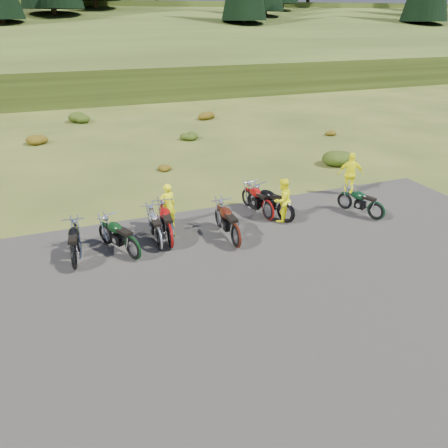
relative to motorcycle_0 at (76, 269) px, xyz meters
name	(u,v)px	position (x,y,z in m)	size (l,w,h in m)	color
ground	(245,256)	(5.10, -1.07, 0.00)	(300.00, 300.00, 0.00)	#344316
gravel_pad	(274,289)	(5.10, -3.07, 0.00)	(20.00, 12.00, 0.04)	black
hill_slope	(90,76)	(5.10, 48.93, 0.00)	(300.00, 46.00, 3.00)	#2C3812
hill_plateau	(66,48)	(5.10, 108.93, 0.00)	(300.00, 90.00, 9.17)	#2C3812
shrub_2	(36,138)	(-1.10, 15.53, 0.38)	(1.30, 1.30, 0.77)	#663E0C
shrub_3	(80,116)	(1.80, 20.83, 0.46)	(1.56, 1.56, 0.92)	#25380E
shrub_4	(163,166)	(4.70, 8.13, 0.23)	(0.77, 0.77, 0.45)	#663E0C
shrub_5	(188,135)	(7.60, 13.43, 0.31)	(1.03, 1.03, 0.61)	#25380E
shrub_6	(205,114)	(10.50, 18.73, 0.38)	(1.30, 1.30, 0.77)	#663E0C
shrub_7	(339,155)	(13.40, 6.03, 0.46)	(1.56, 1.56, 0.92)	#25380E
shrub_8	(329,132)	(16.30, 11.33, 0.23)	(0.77, 0.77, 0.45)	#663E0C
motorcycle_0	(76,269)	(0.00, 0.00, 0.00)	(2.16, 0.72, 1.13)	black
motorcycle_1	(171,248)	(3.02, 0.29, 0.00)	(2.32, 0.77, 1.21)	maroon
motorcycle_2	(134,260)	(1.74, -0.06, 0.00)	(2.23, 0.74, 1.17)	black
motorcycle_3	(160,250)	(2.66, 0.30, 0.00)	(2.13, 0.71, 1.12)	silver
motorcycle_4	(236,248)	(5.01, -0.46, 0.00)	(2.34, 0.78, 1.23)	#41140A
motorcycle_5	(285,223)	(7.44, 0.64, 0.00)	(2.30, 0.77, 1.20)	black
motorcycle_6	(268,220)	(6.94, 1.09, 0.00)	(2.20, 0.73, 1.15)	maroon
motorcycle_7	(375,220)	(10.67, -0.34, 0.00)	(2.02, 0.67, 1.06)	black
person_middle	(168,207)	(3.34, 1.81, 0.82)	(0.60, 0.39, 1.64)	yellow
person_right_a	(282,201)	(7.37, 0.84, 0.82)	(0.79, 0.62, 1.64)	yellow
person_right_b	(351,175)	(11.29, 2.19, 0.90)	(1.06, 0.44, 1.81)	yellow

